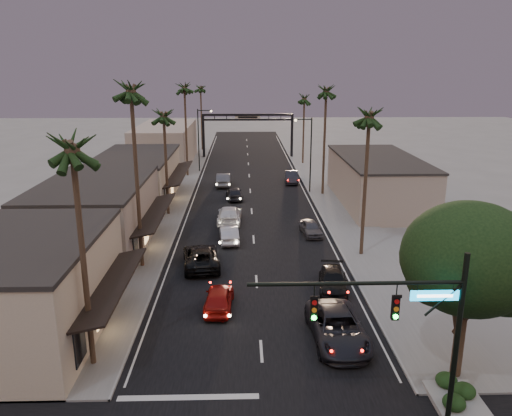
{
  "coord_description": "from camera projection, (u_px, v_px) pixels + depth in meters",
  "views": [
    {
      "loc": [
        -0.94,
        -13.52,
        14.58
      ],
      "look_at": [
        0.25,
        29.36,
        2.5
      ],
      "focal_mm": 35.0,
      "sensor_mm": 36.0,
      "label": 1
    }
  ],
  "objects": [
    {
      "name": "palm_la",
      "position": [
        71.0,
        140.0,
        22.32
      ],
      "size": [
        3.2,
        3.2,
        13.2
      ],
      "color": "#38281C",
      "rests_on": "ground"
    },
    {
      "name": "palm_lb",
      "position": [
        131.0,
        86.0,
        34.3
      ],
      "size": [
        3.2,
        3.2,
        15.2
      ],
      "color": "#38281C",
      "rests_on": "ground"
    },
    {
      "name": "oncoming_dgrey",
      "position": [
        234.0,
        193.0,
        57.08
      ],
      "size": [
        2.17,
        4.41,
        1.45
      ],
      "primitive_type": "imported",
      "rotation": [
        0.0,
        0.0,
        3.25
      ],
      "color": "black",
      "rests_on": "ground"
    },
    {
      "name": "oncoming_red",
      "position": [
        219.0,
        298.0,
        31.1
      ],
      "size": [
        1.94,
        4.34,
        1.45
      ],
      "primitive_type": "imported",
      "rotation": [
        0.0,
        0.0,
        3.09
      ],
      "color": "maroon",
      "rests_on": "ground"
    },
    {
      "name": "storefront_mid",
      "position": [
        96.0,
        217.0,
        40.91
      ],
      "size": [
        8.0,
        14.0,
        5.5
      ],
      "primitive_type": "cube",
      "color": "gray",
      "rests_on": "ground"
    },
    {
      "name": "storefront_near",
      "position": [
        24.0,
        291.0,
        27.44
      ],
      "size": [
        8.0,
        12.0,
        5.5
      ],
      "primitive_type": "cube",
      "color": "#B9A88D",
      "rests_on": "ground"
    },
    {
      "name": "oncoming_white",
      "position": [
        229.0,
        215.0,
        48.52
      ],
      "size": [
        2.37,
        5.58,
        1.6
      ],
      "primitive_type": "imported",
      "rotation": [
        0.0,
        0.0,
        3.12
      ],
      "color": "silver",
      "rests_on": "ground"
    },
    {
      "name": "oncoming_grey_far",
      "position": [
        223.0,
        180.0,
        63.71
      ],
      "size": [
        1.77,
        4.95,
        1.63
      ],
      "primitive_type": "imported",
      "rotation": [
        0.0,
        0.0,
        3.15
      ],
      "color": "#48494D",
      "rests_on": "ground"
    },
    {
      "name": "curbside_near",
      "position": [
        337.0,
        328.0,
        27.35
      ],
      "size": [
        3.07,
        6.19,
        1.69
      ],
      "primitive_type": "imported",
      "rotation": [
        0.0,
        0.0,
        0.04
      ],
      "color": "black",
      "rests_on": "ground"
    },
    {
      "name": "storefront_far",
      "position": [
        136.0,
        179.0,
        56.38
      ],
      "size": [
        8.0,
        16.0,
        5.0
      ],
      "primitive_type": "cube",
      "color": "#B9A88D",
      "rests_on": "ground"
    },
    {
      "name": "oncoming_silver",
      "position": [
        229.0,
        234.0,
        43.25
      ],
      "size": [
        1.92,
        4.47,
        1.43
      ],
      "primitive_type": "imported",
      "rotation": [
        0.0,
        0.0,
        3.24
      ],
      "color": "#ACACB2",
      "rests_on": "ground"
    },
    {
      "name": "palm_ld",
      "position": [
        184.0,
        85.0,
        66.32
      ],
      "size": [
        3.2,
        3.2,
        14.2
      ],
      "color": "#38281C",
      "rests_on": "ground"
    },
    {
      "name": "palm_rc",
      "position": [
        304.0,
        96.0,
        75.96
      ],
      "size": [
        3.2,
        3.2,
        12.2
      ],
      "color": "#38281C",
      "rests_on": "ground"
    },
    {
      "name": "corner_tree",
      "position": [
        471.0,
        263.0,
        22.79
      ],
      "size": [
        6.2,
        6.2,
        8.8
      ],
      "color": "#38281C",
      "rests_on": "ground"
    },
    {
      "name": "palm_far",
      "position": [
        201.0,
        86.0,
        88.72
      ],
      "size": [
        3.2,
        3.2,
        13.2
      ],
      "color": "#38281C",
      "rests_on": "ground"
    },
    {
      "name": "road",
      "position": [
        250.0,
        193.0,
        60.29
      ],
      "size": [
        14.0,
        120.0,
        0.02
      ],
      "primitive_type": "cube",
      "color": "black",
      "rests_on": "ground"
    },
    {
      "name": "ground",
      "position": [
        251.0,
        204.0,
        55.48
      ],
      "size": [
        200.0,
        200.0,
        0.0
      ],
      "primitive_type": "plane",
      "color": "slate",
      "rests_on": "ground"
    },
    {
      "name": "streetlight_right",
      "position": [
        309.0,
        149.0,
        59.03
      ],
      "size": [
        2.13,
        0.3,
        9.0
      ],
      "color": "black",
      "rests_on": "ground"
    },
    {
      "name": "streetlight_left",
      "position": [
        200.0,
        135.0,
        71.17
      ],
      "size": [
        2.13,
        0.3,
        9.0
      ],
      "color": "black",
      "rests_on": "ground"
    },
    {
      "name": "sidewalk_right",
      "position": [
        320.0,
        179.0,
        67.26
      ],
      "size": [
        5.0,
        92.0,
        0.12
      ],
      "primitive_type": "cube",
      "color": "slate",
      "rests_on": "ground"
    },
    {
      "name": "sidewalk_left",
      "position": [
        179.0,
        180.0,
        66.75
      ],
      "size": [
        5.0,
        92.0,
        0.12
      ],
      "primitive_type": "cube",
      "color": "slate",
      "rests_on": "ground"
    },
    {
      "name": "oncoming_pickup",
      "position": [
        201.0,
        257.0,
        37.77
      ],
      "size": [
        3.3,
        5.94,
        1.57
      ],
      "primitive_type": "imported",
      "rotation": [
        0.0,
        0.0,
        3.27
      ],
      "color": "black",
      "rests_on": "ground"
    },
    {
      "name": "palm_ra",
      "position": [
        370.0,
        111.0,
        37.21
      ],
      "size": [
        3.2,
        3.2,
        13.2
      ],
      "color": "#38281C",
      "rests_on": "ground"
    },
    {
      "name": "storefront_dist",
      "position": [
        166.0,
        144.0,
        78.37
      ],
      "size": [
        8.0,
        20.0,
        6.0
      ],
      "primitive_type": "cube",
      "color": "gray",
      "rests_on": "ground"
    },
    {
      "name": "curbside_far",
      "position": [
        291.0,
        177.0,
        65.41
      ],
      "size": [
        1.89,
        4.69,
        1.51
      ],
      "primitive_type": "imported",
      "rotation": [
        0.0,
        0.0,
        -0.06
      ],
      "color": "black",
      "rests_on": "ground"
    },
    {
      "name": "palm_lc",
      "position": [
        163.0,
        112.0,
        48.56
      ],
      "size": [
        3.2,
        3.2,
        12.2
      ],
      "color": "#38281C",
      "rests_on": "ground"
    },
    {
      "name": "arch",
      "position": [
        248.0,
        124.0,
        82.84
      ],
      "size": [
        15.2,
        0.4,
        7.27
      ],
      "color": "black",
      "rests_on": "ground"
    },
    {
      "name": "planter",
      "position": [
        455.0,
        403.0,
        22.51
      ],
      "size": [
        2.2,
        2.6,
        0.24
      ],
      "primitive_type": "cube",
      "color": "gray",
      "rests_on": "ground"
    },
    {
      "name": "palm_rb",
      "position": [
        326.0,
        88.0,
        56.19
      ],
      "size": [
        3.2,
        3.2,
        14.2
      ],
      "color": "#38281C",
      "rests_on": "ground"
    },
    {
      "name": "traffic_signal",
      "position": [
        412.0,
        318.0,
        19.61
      ],
      "size": [
        8.51,
        0.22,
        7.8
      ],
      "color": "black",
      "rests_on": "ground"
    },
    {
      "name": "building_right",
      "position": [
        377.0,
        181.0,
        55.17
      ],
      "size": [
        8.0,
        18.0,
        5.0
      ],
      "primitive_type": "cube",
      "color": "gray",
      "rests_on": "ground"
    },
    {
      "name": "curbside_black",
      "position": [
        333.0,
        281.0,
        33.8
      ],
      "size": [
        2.44,
        4.78,
        1.33
      ],
      "primitive_type": "imported",
      "rotation": [
        0.0,
        0.0,
        -0.13
      ],
      "color": "black",
      "rests_on": "ground"
    },
    {
      "name": "curbside_grey",
      "position": [
        311.0,
        228.0,
        44.96
      ],
      "size": [
        2.01,
        4.03,
        1.32
      ],
      "primitive_type": "imported",
      "rotation": [
        0.0,
        0.0,
        0.12
      ],
      "color": "#434246",
      "rests_on": "ground"
    }
  ]
}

